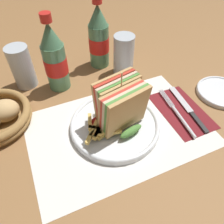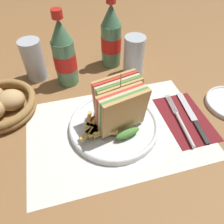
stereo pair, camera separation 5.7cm
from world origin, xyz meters
TOP-DOWN VIEW (x-y plane):
  - ground_plane at (0.00, 0.00)m, footprint 4.00×4.00m
  - placemat at (0.02, -0.03)m, footprint 0.47×0.31m
  - plate_main at (0.01, -0.02)m, footprint 0.24×0.24m
  - club_sandwich at (0.03, -0.02)m, footprint 0.13×0.13m
  - fries_pile at (-0.03, -0.02)m, footprint 0.11×0.11m
  - ketchup_blob at (-0.03, 0.00)m, footprint 0.04×0.03m
  - napkin at (0.21, -0.04)m, footprint 0.12×0.19m
  - fork at (0.19, -0.06)m, footprint 0.03×0.19m
  - knife at (0.23, -0.04)m, footprint 0.03×0.19m
  - coke_bottle_near at (-0.08, 0.21)m, footprint 0.07×0.07m
  - coke_bottle_far at (0.09, 0.28)m, footprint 0.07×0.07m
  - glass_near at (0.14, 0.20)m, footprint 0.07×0.07m
  - glass_far at (-0.17, 0.27)m, footprint 0.07×0.07m
  - side_saucer at (0.37, -0.02)m, footprint 0.15×0.15m

SIDE VIEW (x-z plane):
  - ground_plane at x=0.00m, z-range 0.00..0.00m
  - placemat at x=0.02m, z-range 0.00..0.00m
  - napkin at x=0.21m, z-range 0.00..0.00m
  - knife at x=0.23m, z-range 0.00..0.01m
  - side_saucer at x=0.37m, z-range 0.00..0.01m
  - fork at x=0.19m, z-range 0.00..0.01m
  - plate_main at x=0.01m, z-range 0.00..0.02m
  - ketchup_blob at x=-0.03m, z-range 0.02..0.03m
  - fries_pile at x=-0.03m, z-range 0.02..0.04m
  - glass_near at x=0.14m, z-range -0.01..0.12m
  - glass_far at x=-0.17m, z-range -0.01..0.12m
  - club_sandwich at x=0.03m, z-range 0.00..0.16m
  - coke_bottle_near at x=-0.08m, z-range -0.02..0.22m
  - coke_bottle_far at x=0.09m, z-range -0.02..0.22m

